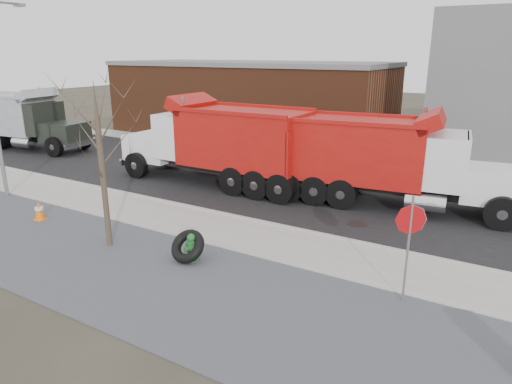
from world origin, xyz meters
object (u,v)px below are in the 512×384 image
Objects in this scene: dump_truck_red_b at (220,141)px; dump_truck_red_a at (388,158)px; fire_hydrant at (192,248)px; dump_truck_grey at (22,118)px; truck_tire at (188,246)px; stop_sign at (410,231)px.

dump_truck_red_a is at bearing -173.87° from dump_truck_red_b.
dump_truck_grey reaches higher than fire_hydrant.
dump_truck_red_a is (3.45, 8.00, 1.55)m from fire_hydrant.
dump_truck_grey is at bearing 158.51° from truck_tire.
truck_tire is at bearing 118.15° from dump_truck_red_b.
fire_hydrant is 8.37m from dump_truck_red_b.
dump_truck_red_a is at bearing -6.09° from dump_truck_grey.
stop_sign is 0.29× the size of dump_truck_red_b.
fire_hydrant is 0.81× the size of truck_tire.
fire_hydrant is 6.17m from stop_sign.
dump_truck_red_b reaches higher than stop_sign.
stop_sign is (6.01, 0.93, 1.41)m from truck_tire.
truck_tire is 8.93m from dump_truck_red_a.
dump_truck_red_a is 1.01× the size of dump_truck_red_b.
dump_truck_red_b is (-7.44, -0.83, 0.08)m from dump_truck_red_a.
truck_tire reaches higher than fire_hydrant.
stop_sign is (5.92, 0.87, 1.48)m from fire_hydrant.
dump_truck_grey is at bearing 174.23° from dump_truck_red_a.
dump_truck_red_b is (-3.99, 7.17, 1.63)m from fire_hydrant.
fire_hydrant is 0.09× the size of dump_truck_red_a.
fire_hydrant is at bearing -120.32° from dump_truck_red_a.
dump_truck_red_b is at bearing 118.39° from truck_tire.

